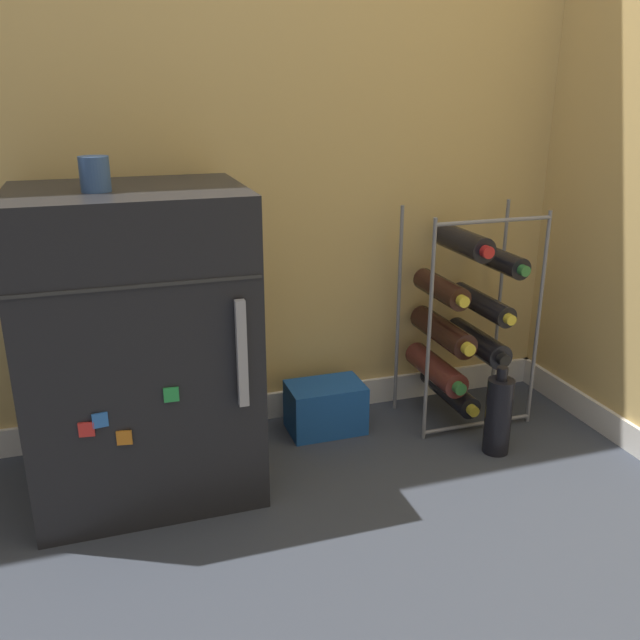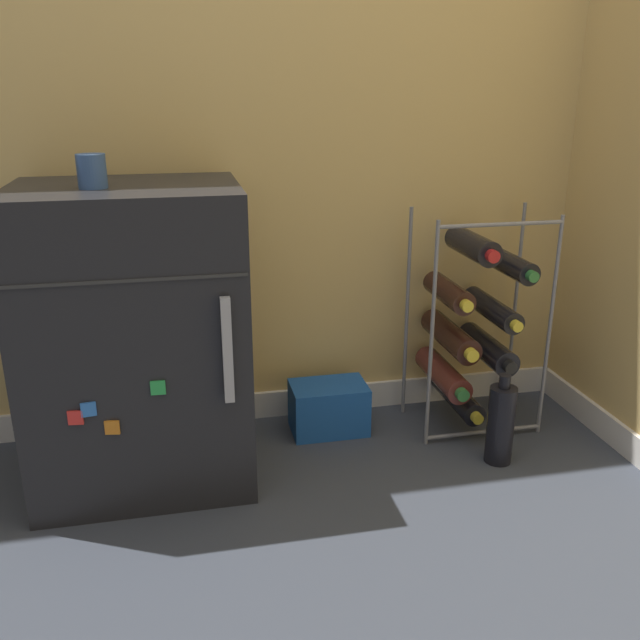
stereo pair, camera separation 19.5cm
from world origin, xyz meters
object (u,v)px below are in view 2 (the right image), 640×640
mini_fridge (137,339)px  soda_box (329,408)px  wine_rack (469,326)px  fridge_top_cup (92,171)px  loose_bottle_floor (501,424)px

mini_fridge → soda_box: (0.56, 0.14, -0.33)m
wine_rack → fridge_top_cup: bearing=-172.8°
wine_rack → loose_bottle_floor: size_ratio=2.54×
mini_fridge → fridge_top_cup: 0.46m
wine_rack → soda_box: 0.52m
mini_fridge → loose_bottle_floor: mini_fridge is taller
fridge_top_cup → loose_bottle_floor: bearing=-5.9°
mini_fridge → soda_box: size_ratio=3.42×
soda_box → fridge_top_cup: fridge_top_cup is taller
fridge_top_cup → wine_rack: bearing=7.2°
loose_bottle_floor → mini_fridge: bearing=171.3°
soda_box → fridge_top_cup: (-0.63, -0.18, 0.79)m
soda_box → mini_fridge: bearing=-166.4°
mini_fridge → loose_bottle_floor: size_ratio=2.96×
fridge_top_cup → loose_bottle_floor: fridge_top_cup is taller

